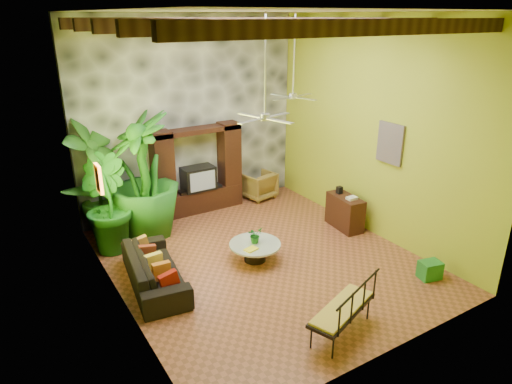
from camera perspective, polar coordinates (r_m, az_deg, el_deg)
ground at (r=9.98m, az=0.71°, el=-8.37°), size 7.00×7.00×0.00m
ceiling at (r=8.68m, az=0.86°, el=21.68°), size 6.00×7.00×0.02m
back_wall at (r=12.03m, az=-8.34°, el=9.35°), size 6.00×0.02×5.00m
left_wall at (r=7.89m, az=-17.95°, el=2.21°), size 0.02×7.00×5.00m
right_wall at (r=10.87m, az=14.36°, el=7.66°), size 0.02×7.00×5.00m
stone_accent_wall at (r=11.97m, az=-8.22°, el=9.31°), size 5.98×0.10×4.98m
ceiling_beams at (r=8.68m, az=0.86°, el=20.23°), size 5.95×5.36×0.22m
entertainment_center at (r=12.12m, az=-7.26°, el=1.95°), size 2.40×0.55×2.30m
ceiling_fan_front at (r=8.37m, az=1.13°, el=10.70°), size 1.28×1.28×1.86m
ceiling_fan_back at (r=10.68m, az=4.68°, el=12.94°), size 1.28×1.28×1.86m
wall_art_mask at (r=8.95m, az=-19.06°, el=1.58°), size 0.06×0.32×0.55m
wall_art_painting at (r=10.50m, az=16.43°, el=5.85°), size 0.06×0.70×0.90m
sofa at (r=9.17m, az=-12.58°, el=-9.39°), size 1.21×2.42×0.68m
wicker_armchair at (r=13.07m, az=0.30°, el=0.88°), size 0.96×0.98×0.77m
tall_plant_a at (r=11.13m, az=-19.29°, el=1.58°), size 1.79×1.74×2.83m
tall_plant_b at (r=10.46m, az=-18.34°, el=-1.49°), size 1.30×1.44×2.17m
tall_plant_c at (r=10.83m, az=-13.95°, el=1.99°), size 1.70×1.70×2.95m
coffee_table at (r=9.82m, az=-0.13°, el=-7.19°), size 1.10×1.10×0.40m
centerpiece_plant at (r=9.72m, az=-0.13°, el=-5.39°), size 0.38×0.35×0.35m
yellow_tray at (r=9.50m, az=-0.62°, el=-7.17°), size 0.31×0.25×0.03m
iron_bench at (r=7.70m, az=11.12°, el=-14.00°), size 1.53×1.02×0.57m
side_console at (r=11.43m, az=11.05°, el=-2.48°), size 0.57×1.07×0.82m
green_bin at (r=9.87m, az=20.91°, el=-9.09°), size 0.48×0.40×0.36m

